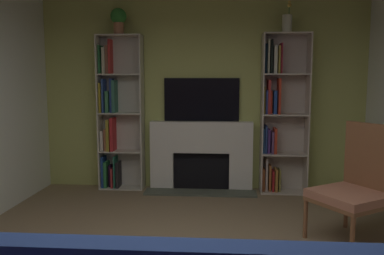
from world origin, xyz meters
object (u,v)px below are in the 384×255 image
bookshelf_right (278,115)px  potted_plant (118,19)px  fireplace (201,155)px  vase_with_flowers (287,23)px  bookshelf_left (116,118)px  armchair (358,185)px  tv (202,100)px

bookshelf_right → potted_plant: bearing=-179.2°
bookshelf_right → potted_plant: size_ratio=6.10×
fireplace → vase_with_flowers: (1.18, -0.05, 1.87)m
bookshelf_left → armchair: bookshelf_left is taller
bookshelf_right → armchair: size_ratio=1.91×
tv → vase_with_flowers: bearing=-5.8°
bookshelf_left → bookshelf_right: same height
potted_plant → vase_with_flowers: bearing=-0.0°
bookshelf_left → armchair: bearing=-30.9°
tv → bookshelf_left: bookshelf_left is taller
potted_plant → fireplace: bearing=2.5°
fireplace → potted_plant: bearing=-177.5°
tv → bookshelf_left: (-1.27, -0.07, -0.27)m
fireplace → bookshelf_right: 1.25m
bookshelf_right → vase_with_flowers: bearing=-20.7°
vase_with_flowers → bookshelf_right: bearing=159.3°
tv → armchair: tv is taller
armchair → bookshelf_right: bearing=108.0°
fireplace → armchair: (1.66, -1.75, 0.05)m
bookshelf_right → armchair: bookshelf_right is taller
bookshelf_left → bookshelf_right: 2.37m
potted_plant → armchair: size_ratio=0.31×
armchair → vase_with_flowers: bearing=105.7°
bookshelf_right → potted_plant: (-2.28, -0.03, 1.35)m
fireplace → bookshelf_left: bearing=179.9°
potted_plant → vase_with_flowers: (2.36, -0.00, -0.08)m
tv → vase_with_flowers: 1.60m
potted_plant → vase_with_flowers: vase_with_flowers is taller
potted_plant → armchair: potted_plant is taller
bookshelf_left → potted_plant: 1.42m
tv → vase_with_flowers: vase_with_flowers is taller
bookshelf_left → potted_plant: bearing=-31.7°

